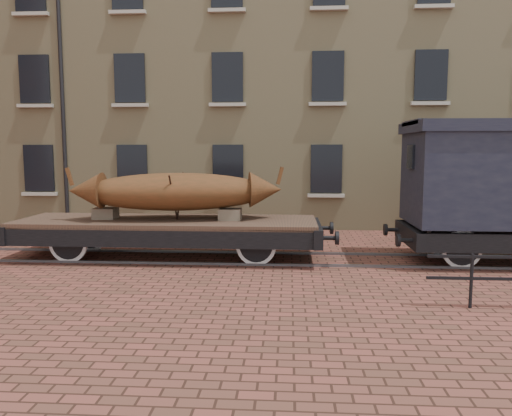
{
  "coord_description": "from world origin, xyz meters",
  "views": [
    {
      "loc": [
        -0.31,
        -12.85,
        2.86
      ],
      "look_at": [
        -1.2,
        0.5,
        1.3
      ],
      "focal_mm": 35.0,
      "sensor_mm": 36.0,
      "label": 1
    }
  ],
  "objects": [
    {
      "name": "iron_boat",
      "position": [
        -3.25,
        -0.0,
        1.78
      ],
      "size": [
        5.61,
        2.23,
        1.39
      ],
      "color": "brown",
      "rests_on": "flatcar_wagon"
    },
    {
      "name": "ground",
      "position": [
        0.0,
        0.0,
        0.0
      ],
      "size": [
        90.0,
        90.0,
        0.0
      ],
      "primitive_type": "plane",
      "color": "brown"
    },
    {
      "name": "flatcar_wagon",
      "position": [
        -3.51,
        -0.0,
        0.83
      ],
      "size": [
        8.83,
        2.4,
        1.33
      ],
      "color": "brown",
      "rests_on": "ground"
    },
    {
      "name": "warehouse_cream",
      "position": [
        3.0,
        9.99,
        7.0
      ],
      "size": [
        40.0,
        10.19,
        14.0
      ],
      "color": "tan",
      "rests_on": "ground"
    },
    {
      "name": "rail_track",
      "position": [
        0.0,
        0.0,
        0.03
      ],
      "size": [
        30.0,
        1.52,
        0.06
      ],
      "color": "#59595E",
      "rests_on": "ground"
    }
  ]
}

